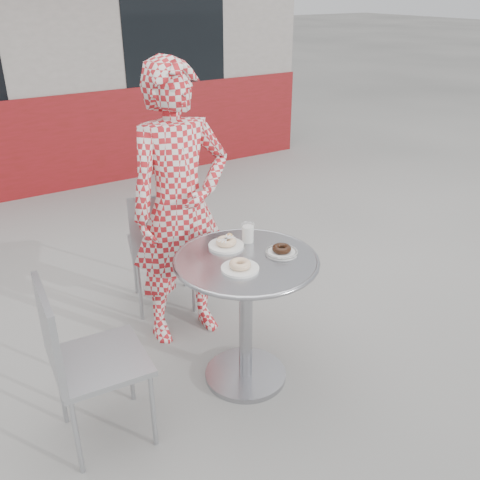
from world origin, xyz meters
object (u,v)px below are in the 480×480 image
bistro_table (246,290)px  seated_person (180,208)px  milk_cup (248,233)px  plate_near (240,266)px  plate_checker (282,251)px  chair_far (163,269)px  chair_left (102,391)px  plate_far (226,243)px

bistro_table → seated_person: 0.66m
bistro_table → milk_cup: size_ratio=7.10×
plate_near → plate_checker: (0.27, 0.03, -0.00)m
chair_far → milk_cup: bearing=118.8°
bistro_table → chair_left: 0.86m
bistro_table → plate_far: plate_far is taller
plate_far → chair_far: bearing=93.0°
chair_far → seated_person: bearing=104.4°
chair_far → plate_checker: 1.15m
bistro_table → plate_checker: size_ratio=4.42×
bistro_table → chair_left: bearing=179.6°
chair_left → plate_checker: (0.99, -0.06, 0.50)m
plate_near → chair_left: bearing=173.1°
plate_far → plate_checker: plate_far is taller
bistro_table → plate_far: 0.27m
chair_left → seated_person: size_ratio=0.51×
seated_person → plate_far: 0.43m
plate_near → plate_checker: 0.27m
chair_far → milk_cup: same height
bistro_table → plate_near: plate_near is taller
plate_checker → plate_far: bearing=131.7°
seated_person → plate_near: bearing=-89.4°
chair_left → milk_cup: bearing=-76.2°
chair_left → plate_near: 0.89m
chair_left → seated_person: bearing=-47.0°
chair_far → milk_cup: size_ratio=8.07×
bistro_table → chair_far: chair_far is taller
plate_far → milk_cup: 0.13m
chair_left → plate_near: (0.72, -0.09, 0.51)m
plate_far → seated_person: bearing=97.4°
seated_person → plate_far: bearing=-80.4°
chair_left → milk_cup: chair_left is taller
seated_person → plate_checker: bearing=-66.4°
milk_cup → seated_person: bearing=112.7°
chair_far → seated_person: 0.68m
plate_far → plate_near: size_ratio=1.01×
bistro_table → seated_person: size_ratio=0.45×
plate_near → seated_person: bearing=88.4°
chair_left → bistro_table: bearing=-86.2°
plate_checker → chair_far: bearing=103.4°
seated_person → plate_checker: 0.70m
chair_left → plate_far: (0.79, 0.17, 0.51)m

